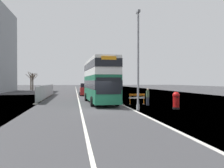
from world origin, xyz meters
name	(u,v)px	position (x,y,z in m)	size (l,w,h in m)	color
ground	(106,111)	(0.62, 0.08, -0.05)	(140.00, 280.00, 0.10)	#38383A
double_decker_bus	(100,80)	(0.78, 6.75, 2.61)	(3.12, 11.35, 4.90)	#196042
lamppost_foreground	(138,63)	(3.31, -0.27, 4.02)	(0.29, 0.70, 8.50)	gray
red_pillar_postbox	(176,100)	(6.91, 0.02, 0.85)	(0.64, 0.64, 1.55)	black
roadworks_barrier	(137,98)	(4.52, 4.35, 0.74)	(1.73, 0.51, 1.16)	orange
construction_site_fence	(47,92)	(-6.17, 16.28, 0.93)	(0.44, 20.60, 1.94)	#A8AAAD
car_oncoming_near	(85,90)	(-0.19, 21.30, 1.00)	(1.95, 4.33, 2.13)	maroon
car_receding_mid	(88,89)	(0.72, 27.59, 0.96)	(1.92, 3.83, 2.06)	black
bare_tree_far_verge_near	(33,80)	(-13.02, 44.36, 2.77)	(2.14, 2.95, 4.97)	#4C3D2D
bare_tree_far_verge_mid	(31,81)	(-14.51, 50.08, 2.67)	(3.18, 2.69, 5.38)	#4C3D2D
pedestrian_at_kerb	(148,97)	(5.42, 3.52, 0.88)	(0.34, 0.34, 1.75)	#2D3342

